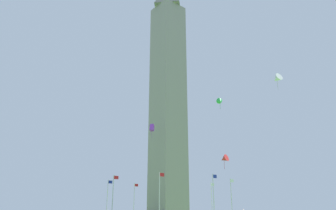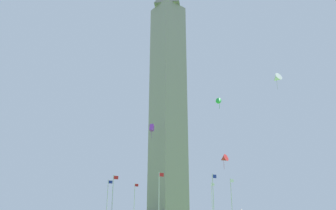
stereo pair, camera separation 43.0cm
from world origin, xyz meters
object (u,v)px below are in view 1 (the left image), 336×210
Objects in this scene: flagpole_n at (212,198)px; kite_red_delta at (224,159)px; obelisk_monument at (168,89)px; flagpole_ne at (174,199)px; flagpole_s at (113,195)px; kite_white_delta at (277,79)px; kite_purple_box at (152,128)px; flagpole_nw at (232,196)px; flagpole_e at (134,199)px; flagpole_sw at (160,193)px; kite_green_delta at (220,101)px; flagpole_se at (108,197)px; flagpole_w at (214,194)px.

kite_red_delta is at bearing -129.95° from flagpole_n.
obelisk_monument is 7.18× the size of flagpole_ne.
flagpole_s is 36.79m from kite_white_delta.
obelisk_monument is 20.11× the size of kite_purple_box.
flagpole_nw is at bearing -22.50° from flagpole_s.
flagpole_ne is at bearing 90.00° from flagpole_nw.
flagpole_e is 22.40m from kite_purple_box.
kite_green_delta is at bearing -75.78° from flagpole_sw.
flagpole_ne is 2.80× the size of kite_purple_box.
flagpole_sw is at bearing -67.50° from flagpole_s.
kite_red_delta is (-14.53, -17.35, 5.89)m from flagpole_n.
flagpole_e is at bearing 45.00° from flagpole_s.
flagpole_se is at bearing 90.00° from flagpole_sw.
flagpole_e is at bearing 79.75° from kite_green_delta.
flagpole_e and flagpole_w have the same top height.
obelisk_monument is 7.18× the size of flagpole_sw.
obelisk_monument reaches higher than flagpole_s.
kite_white_delta is (8.51, -5.74, 4.40)m from kite_green_delta.
flagpole_se and flagpole_nw have the same top height.
flagpole_sw is 15.30m from kite_purple_box.
kite_white_delta is at bearing -101.21° from flagpole_ne.
flagpole_s is at bearing 180.00° from obelisk_monument.
flagpole_n is 23.39m from kite_red_delta.
flagpole_ne is 1.00× the size of flagpole_se.
kite_white_delta is at bearing -87.00° from flagpole_e.
kite_red_delta is (-10.60, -7.87, 5.89)m from flagpole_nw.
flagpole_e is 2.81× the size of kite_white_delta.
obelisk_monument is 28.31m from flagpole_sw.
kite_white_delta is at bearing -112.26° from flagpole_n.
flagpole_n is 2.81× the size of kite_white_delta.
obelisk_monument reaches higher than flagpole_se.
kite_purple_box is 1.00× the size of kite_white_delta.
flagpole_e is 1.00× the size of flagpole_nw.
flagpole_s is 15.44m from kite_purple_box.
flagpole_s is (-22.89, -9.48, 0.00)m from flagpole_ne.
kite_purple_box reaches higher than flagpole_nw.
kite_red_delta is 1.30× the size of kite_green_delta.
flagpole_se is at bearing 67.50° from flagpole_s.
flagpole_w is at bearing -135.00° from flagpole_n.
flagpole_e is at bearing 112.50° from flagpole_nw.
flagpole_ne is at bearing -22.50° from flagpole_e.
kite_white_delta is at bearing -34.02° from kite_green_delta.
kite_red_delta reaches higher than flagpole_s.
obelisk_monument is 28.30m from flagpole_s.
kite_white_delta reaches higher than flagpole_sw.
flagpole_nw is at bearing -112.50° from flagpole_n.
obelisk_monument is 28.29m from kite_white_delta.
obelisk_monument is at bearing 86.50° from kite_red_delta.
flagpole_se is at bearing -157.50° from flagpole_e.
obelisk_monument is at bearing 135.18° from flagpole_nw.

